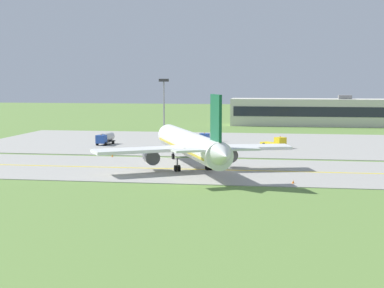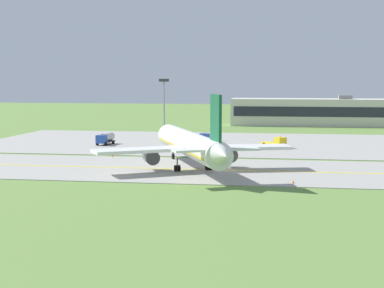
# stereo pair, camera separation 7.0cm
# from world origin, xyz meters

# --- Properties ---
(ground_plane) EXTENTS (500.00, 500.00, 0.00)m
(ground_plane) POSITION_xyz_m (0.00, 0.00, 0.00)
(ground_plane) COLOR olive
(taxiway_strip) EXTENTS (240.00, 28.00, 0.10)m
(taxiway_strip) POSITION_xyz_m (0.00, 0.00, 0.05)
(taxiway_strip) COLOR #9E9B93
(taxiway_strip) RESTS_ON ground
(apron_pad) EXTENTS (140.00, 52.00, 0.10)m
(apron_pad) POSITION_xyz_m (10.00, 42.00, 0.05)
(apron_pad) COLOR #9E9B93
(apron_pad) RESTS_ON ground
(taxiway_centreline) EXTENTS (220.00, 0.60, 0.01)m
(taxiway_centreline) POSITION_xyz_m (0.00, 0.00, 0.11)
(taxiway_centreline) COLOR yellow
(taxiway_centreline) RESTS_ON taxiway_strip
(airplane_lead) EXTENTS (31.14, 37.71, 12.70)m
(airplane_lead) POSITION_xyz_m (-5.86, -0.17, 4.13)
(airplane_lead) COLOR white
(airplane_lead) RESTS_ON ground
(service_truck_baggage) EXTENTS (3.01, 6.23, 2.65)m
(service_truck_baggage) POSITION_xyz_m (-30.75, 33.99, 1.53)
(service_truck_baggage) COLOR #264CA5
(service_truck_baggage) RESTS_ON ground
(service_truck_catering) EXTENTS (5.81, 6.13, 2.59)m
(service_truck_catering) POSITION_xyz_m (7.11, 34.09, 1.18)
(service_truck_catering) COLOR yellow
(service_truck_catering) RESTS_ON ground
(service_truck_pushback) EXTENTS (3.14, 6.65, 2.59)m
(service_truck_pushback) POSITION_xyz_m (-9.02, 40.86, 1.18)
(service_truck_pushback) COLOR #264CA5
(service_truck_pushback) RESTS_ON ground
(terminal_building) EXTENTS (49.87, 9.95, 9.60)m
(terminal_building) POSITION_xyz_m (16.36, 97.57, 4.23)
(terminal_building) COLOR beige
(terminal_building) RESTS_ON ground
(apron_light_mast) EXTENTS (2.40, 0.50, 14.70)m
(apron_light_mast) POSITION_xyz_m (-20.45, 48.78, 9.33)
(apron_light_mast) COLOR gray
(apron_light_mast) RESTS_ON ground
(traffic_cone_near_edge) EXTENTS (0.44, 0.44, 0.60)m
(traffic_cone_near_edge) POSITION_xyz_m (10.65, -11.20, 0.30)
(traffic_cone_near_edge) COLOR orange
(traffic_cone_near_edge) RESTS_ON ground
(traffic_cone_mid_edge) EXTENTS (0.44, 0.44, 0.60)m
(traffic_cone_mid_edge) POSITION_xyz_m (-23.06, 13.26, 0.30)
(traffic_cone_mid_edge) COLOR orange
(traffic_cone_mid_edge) RESTS_ON ground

